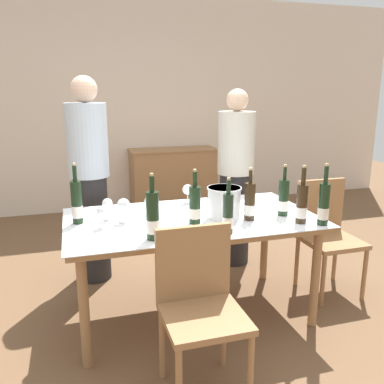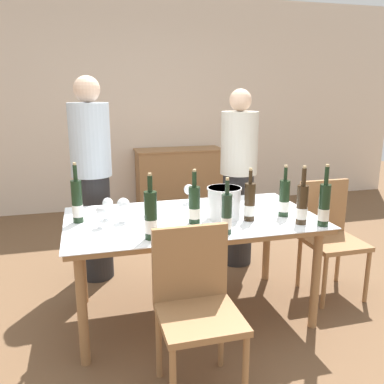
{
  "view_description": "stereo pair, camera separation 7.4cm",
  "coord_description": "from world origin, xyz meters",
  "px_view_note": "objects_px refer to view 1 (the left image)",
  "views": [
    {
      "loc": [
        -0.77,
        -2.57,
        1.6
      ],
      "look_at": [
        0.0,
        0.0,
        0.92
      ],
      "focal_mm": 38.0,
      "sensor_mm": 36.0,
      "label": 1
    },
    {
      "loc": [
        -0.7,
        -2.59,
        1.6
      ],
      "look_at": [
        0.0,
        0.0,
        0.92
      ],
      "focal_mm": 38.0,
      "sensor_mm": 36.0,
      "label": 2
    }
  ],
  "objects_px": {
    "wine_bottle_6": "(77,203)",
    "person_host": "(90,182)",
    "wine_bottle_5": "(153,217)",
    "wine_glass_3": "(150,202)",
    "chair_near_front": "(199,299)",
    "person_guest_left": "(235,179)",
    "ice_bucket": "(224,202)",
    "wine_bottle_1": "(302,204)",
    "wine_bottle_4": "(250,203)",
    "chair_right_end": "(326,229)",
    "wine_bottle_0": "(195,206)",
    "wine_bottle_7": "(283,199)",
    "sideboard_cabinet": "(173,179)",
    "wine_glass_0": "(107,205)",
    "wine_glass_2": "(188,190)",
    "wine_glass_1": "(123,206)",
    "wine_glass_4": "(102,212)",
    "wine_bottle_3": "(228,214)",
    "dining_table": "(192,227)",
    "wine_bottle_2": "(324,205)"
  },
  "relations": [
    {
      "from": "wine_bottle_6",
      "to": "person_host",
      "type": "relative_size",
      "value": 0.24
    },
    {
      "from": "ice_bucket",
      "to": "wine_glass_2",
      "type": "distance_m",
      "value": 0.45
    },
    {
      "from": "wine_glass_3",
      "to": "chair_right_end",
      "type": "distance_m",
      "value": 1.45
    },
    {
      "from": "wine_bottle_3",
      "to": "wine_bottle_7",
      "type": "height_order",
      "value": "wine_bottle_7"
    },
    {
      "from": "wine_glass_1",
      "to": "wine_bottle_6",
      "type": "bearing_deg",
      "value": 167.33
    },
    {
      "from": "wine_glass_3",
      "to": "wine_bottle_4",
      "type": "bearing_deg",
      "value": -25.6
    },
    {
      "from": "wine_bottle_0",
      "to": "wine_bottle_6",
      "type": "bearing_deg",
      "value": 163.36
    },
    {
      "from": "wine_bottle_4",
      "to": "chair_right_end",
      "type": "bearing_deg",
      "value": 17.38
    },
    {
      "from": "sideboard_cabinet",
      "to": "wine_bottle_7",
      "type": "distance_m",
      "value": 2.87
    },
    {
      "from": "person_guest_left",
      "to": "wine_glass_3",
      "type": "bearing_deg",
      "value": -144.4
    },
    {
      "from": "wine_bottle_3",
      "to": "wine_bottle_4",
      "type": "distance_m",
      "value": 0.32
    },
    {
      "from": "ice_bucket",
      "to": "chair_right_end",
      "type": "distance_m",
      "value": 1.02
    },
    {
      "from": "wine_bottle_3",
      "to": "person_host",
      "type": "height_order",
      "value": "person_host"
    },
    {
      "from": "ice_bucket",
      "to": "wine_bottle_2",
      "type": "height_order",
      "value": "wine_bottle_2"
    },
    {
      "from": "wine_bottle_7",
      "to": "chair_right_end",
      "type": "distance_m",
      "value": 0.67
    },
    {
      "from": "wine_bottle_1",
      "to": "wine_bottle_3",
      "type": "xyz_separation_m",
      "value": [
        -0.54,
        -0.05,
        -0.01
      ]
    },
    {
      "from": "wine_bottle_4",
      "to": "chair_right_end",
      "type": "xyz_separation_m",
      "value": [
        0.8,
        0.25,
        -0.35
      ]
    },
    {
      "from": "wine_bottle_5",
      "to": "person_guest_left",
      "type": "bearing_deg",
      "value": 48.77
    },
    {
      "from": "wine_bottle_5",
      "to": "person_host",
      "type": "xyz_separation_m",
      "value": [
        -0.3,
        1.16,
        -0.02
      ]
    },
    {
      "from": "person_guest_left",
      "to": "wine_bottle_5",
      "type": "bearing_deg",
      "value": -131.23
    },
    {
      "from": "wine_bottle_7",
      "to": "chair_near_front",
      "type": "height_order",
      "value": "wine_bottle_7"
    },
    {
      "from": "wine_glass_0",
      "to": "person_host",
      "type": "height_order",
      "value": "person_host"
    },
    {
      "from": "wine_bottle_0",
      "to": "wine_glass_0",
      "type": "bearing_deg",
      "value": 155.69
    },
    {
      "from": "dining_table",
      "to": "wine_bottle_4",
      "type": "bearing_deg",
      "value": -24.69
    },
    {
      "from": "wine_bottle_0",
      "to": "wine_glass_3",
      "type": "distance_m",
      "value": 0.36
    },
    {
      "from": "wine_bottle_7",
      "to": "wine_glass_2",
      "type": "distance_m",
      "value": 0.74
    },
    {
      "from": "person_host",
      "to": "chair_right_end",
      "type": "bearing_deg",
      "value": -22.12
    },
    {
      "from": "sideboard_cabinet",
      "to": "person_guest_left",
      "type": "height_order",
      "value": "person_guest_left"
    },
    {
      "from": "ice_bucket",
      "to": "wine_bottle_1",
      "type": "relative_size",
      "value": 0.61
    },
    {
      "from": "wine_glass_2",
      "to": "chair_right_end",
      "type": "xyz_separation_m",
      "value": [
        1.08,
        -0.28,
        -0.33
      ]
    },
    {
      "from": "wine_glass_3",
      "to": "person_host",
      "type": "xyz_separation_m",
      "value": [
        -0.38,
        0.68,
        0.03
      ]
    },
    {
      "from": "wine_bottle_0",
      "to": "wine_glass_1",
      "type": "relative_size",
      "value": 2.23
    },
    {
      "from": "wine_glass_4",
      "to": "chair_right_end",
      "type": "xyz_separation_m",
      "value": [
        1.76,
        0.13,
        -0.33
      ]
    },
    {
      "from": "wine_bottle_1",
      "to": "wine_glass_2",
      "type": "xyz_separation_m",
      "value": [
        -0.58,
        0.68,
        -0.03
      ]
    },
    {
      "from": "wine_bottle_6",
      "to": "wine_glass_4",
      "type": "xyz_separation_m",
      "value": [
        0.15,
        -0.14,
        -0.03
      ]
    },
    {
      "from": "wine_bottle_2",
      "to": "person_host",
      "type": "bearing_deg",
      "value": 139.46
    },
    {
      "from": "dining_table",
      "to": "wine_bottle_4",
      "type": "distance_m",
      "value": 0.44
    },
    {
      "from": "ice_bucket",
      "to": "wine_bottle_0",
      "type": "xyz_separation_m",
      "value": [
        -0.23,
        -0.06,
        0.01
      ]
    },
    {
      "from": "chair_near_front",
      "to": "person_guest_left",
      "type": "bearing_deg",
      "value": 61.25
    },
    {
      "from": "wine_bottle_4",
      "to": "wine_bottle_6",
      "type": "relative_size",
      "value": 0.89
    },
    {
      "from": "chair_near_front",
      "to": "person_host",
      "type": "bearing_deg",
      "value": 107.14
    },
    {
      "from": "wine_bottle_4",
      "to": "wine_glass_4",
      "type": "height_order",
      "value": "wine_bottle_4"
    },
    {
      "from": "chair_near_front",
      "to": "person_guest_left",
      "type": "height_order",
      "value": "person_guest_left"
    },
    {
      "from": "wine_glass_1",
      "to": "wine_glass_4",
      "type": "height_order",
      "value": "wine_glass_1"
    },
    {
      "from": "wine_bottle_5",
      "to": "wine_glass_3",
      "type": "distance_m",
      "value": 0.48
    },
    {
      "from": "wine_bottle_1",
      "to": "wine_bottle_4",
      "type": "xyz_separation_m",
      "value": [
        -0.3,
        0.16,
        -0.01
      ]
    },
    {
      "from": "ice_bucket",
      "to": "wine_glass_3",
      "type": "xyz_separation_m",
      "value": [
        -0.47,
        0.2,
        -0.02
      ]
    },
    {
      "from": "person_host",
      "to": "wine_bottle_5",
      "type": "bearing_deg",
      "value": -75.48
    },
    {
      "from": "wine_bottle_0",
      "to": "chair_right_end",
      "type": "relative_size",
      "value": 0.4
    },
    {
      "from": "wine_bottle_0",
      "to": "wine_glass_4",
      "type": "height_order",
      "value": "wine_bottle_0"
    }
  ]
}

